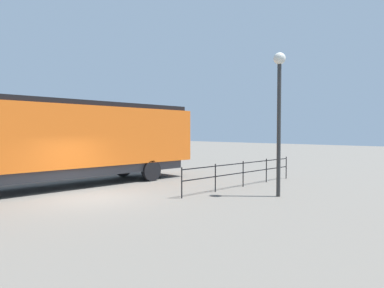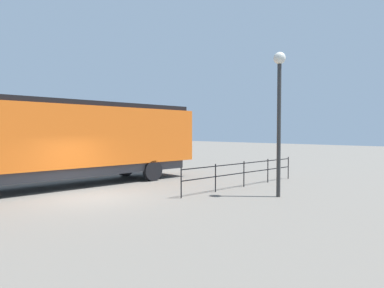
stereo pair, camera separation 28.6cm
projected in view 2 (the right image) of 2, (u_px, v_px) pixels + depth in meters
The scene contains 4 objects.
ground_plane at pixel (92, 198), 13.34m from camera, with size 120.00×120.00×0.00m, color #666059.
locomotive at pixel (61, 139), 15.89m from camera, with size 3.00×15.44×4.08m.
lamp_post at pixel (279, 98), 13.45m from camera, with size 0.48×0.48×5.81m.
platform_fence at pixel (244, 170), 16.01m from camera, with size 0.05×8.06×1.23m.
Camera 2 is at (12.35, -6.24, 2.63)m, focal length 31.46 mm.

